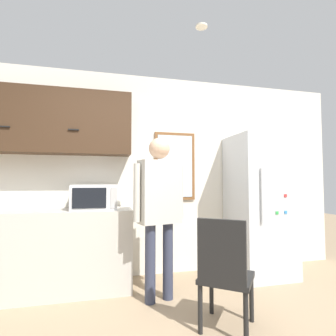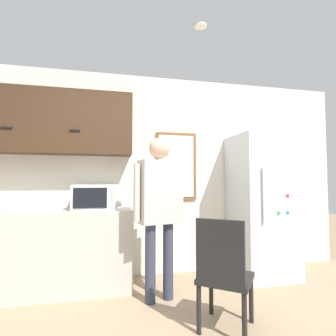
{
  "view_description": "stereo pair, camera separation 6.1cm",
  "coord_description": "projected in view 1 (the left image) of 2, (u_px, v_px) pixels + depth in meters",
  "views": [
    {
      "loc": [
        -0.45,
        -1.6,
        1.24
      ],
      "look_at": [
        0.2,
        1.06,
        1.39
      ],
      "focal_mm": 28.0,
      "sensor_mm": 36.0,
      "label": 1
    },
    {
      "loc": [
        -0.39,
        -1.62,
        1.24
      ],
      "look_at": [
        0.2,
        1.06,
        1.39
      ],
      "focal_mm": 28.0,
      "sensor_mm": 36.0,
      "label": 2
    }
  ],
  "objects": [
    {
      "name": "back_wall",
      "position": [
        138.0,
        174.0,
        3.56
      ],
      "size": [
        6.0,
        0.06,
        2.7
      ],
      "color": "silver",
      "rests_on": "ground_plane"
    },
    {
      "name": "counter",
      "position": [
        37.0,
        252.0,
        2.92
      ],
      "size": [
        2.07,
        0.61,
        0.92
      ],
      "color": "#BCB7AD",
      "rests_on": "ground_plane"
    },
    {
      "name": "upper_cabinets",
      "position": [
        43.0,
        121.0,
        3.13
      ],
      "size": [
        2.07,
        0.35,
        0.77
      ],
      "color": "#3D2819"
    },
    {
      "name": "microwave",
      "position": [
        95.0,
        197.0,
        3.07
      ],
      "size": [
        0.51,
        0.42,
        0.29
      ],
      "color": "white",
      "rests_on": "counter"
    },
    {
      "name": "person",
      "position": [
        159.0,
        200.0,
        2.78
      ],
      "size": [
        0.56,
        0.32,
        1.71
      ],
      "rotation": [
        0.0,
        0.0,
        0.25
      ],
      "color": "#33384C",
      "rests_on": "ground_plane"
    },
    {
      "name": "refrigerator",
      "position": [
        259.0,
        205.0,
        3.54
      ],
      "size": [
        0.73,
        0.74,
        1.87
      ],
      "color": "silver",
      "rests_on": "ground_plane"
    },
    {
      "name": "chair",
      "position": [
        224.0,
        270.0,
        2.18
      ],
      "size": [
        0.6,
        0.6,
        0.94
      ],
      "rotation": [
        0.0,
        0.0,
        2.48
      ],
      "color": "black",
      "rests_on": "ground_plane"
    },
    {
      "name": "window",
      "position": [
        175.0,
        166.0,
        3.65
      ],
      "size": [
        0.57,
        0.05,
        0.93
      ],
      "color": "brown"
    },
    {
      "name": "ceiling_light",
      "position": [
        202.0,
        26.0,
        2.42
      ],
      "size": [
        0.11,
        0.11,
        0.01
      ],
      "color": "white"
    }
  ]
}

